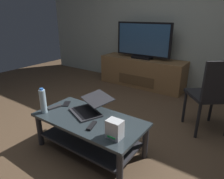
{
  "coord_description": "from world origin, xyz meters",
  "views": [
    {
      "loc": [
        1.34,
        -1.54,
        1.41
      ],
      "look_at": [
        0.04,
        0.32,
        0.55
      ],
      "focal_mm": 32.0,
      "sensor_mm": 36.0,
      "label": 1
    }
  ],
  "objects": [
    {
      "name": "router_box",
      "position": [
        0.51,
        -0.31,
        0.48
      ],
      "size": [
        0.14,
        0.11,
        0.17
      ],
      "color": "silver",
      "rests_on": "coffee_table"
    },
    {
      "name": "back_wall",
      "position": [
        0.0,
        2.4,
        1.4
      ],
      "size": [
        6.4,
        0.12,
        2.8
      ],
      "primitive_type": "cube",
      "color": "#A8B2A8",
      "rests_on": "ground"
    },
    {
      "name": "ground_plane",
      "position": [
        0.0,
        0.0,
        0.0
      ],
      "size": [
        7.68,
        7.68,
        0.0
      ],
      "primitive_type": "plane",
      "color": "brown"
    },
    {
      "name": "dining_chair",
      "position": [
        1.07,
        0.95,
        0.54
      ],
      "size": [
        0.62,
        0.62,
        0.94
      ],
      "color": "black",
      "rests_on": "ground"
    },
    {
      "name": "media_cabinet",
      "position": [
        -0.44,
        2.08,
        0.29
      ],
      "size": [
        1.74,
        0.51,
        0.58
      ],
      "color": "olive",
      "rests_on": "ground"
    },
    {
      "name": "soundbar_remote",
      "position": [
        0.23,
        -0.29,
        0.41
      ],
      "size": [
        0.09,
        0.17,
        0.02
      ],
      "primitive_type": "cube",
      "rotation": [
        0.0,
        0.0,
        0.3
      ],
      "color": "black",
      "rests_on": "coffee_table"
    },
    {
      "name": "television",
      "position": [
        -0.44,
        2.06,
        0.91
      ],
      "size": [
        1.14,
        0.2,
        0.7
      ],
      "color": "black",
      "rests_on": "media_cabinet"
    },
    {
      "name": "tv_remote",
      "position": [
        -0.38,
        -0.22,
        0.41
      ],
      "size": [
        0.08,
        0.17,
        0.02
      ],
      "primitive_type": "cube",
      "rotation": [
        0.0,
        0.0,
        -0.23
      ],
      "color": "#2D2D30",
      "rests_on": "coffee_table"
    },
    {
      "name": "laptop",
      "position": [
        0.02,
        -0.06,
        0.46
      ],
      "size": [
        0.48,
        0.51,
        0.17
      ],
      "color": "#333338",
      "rests_on": "coffee_table"
    },
    {
      "name": "coffee_table",
      "position": [
        0.1,
        -0.18,
        0.28
      ],
      "size": [
        1.17,
        0.58,
        0.4
      ],
      "color": "#2D383D",
      "rests_on": "ground"
    },
    {
      "name": "cell_phone",
      "position": [
        -0.35,
        -0.07,
        0.4
      ],
      "size": [
        0.14,
        0.16,
        0.01
      ],
      "primitive_type": "cube",
      "rotation": [
        0.0,
        0.0,
        0.59
      ],
      "color": "black",
      "rests_on": "coffee_table"
    },
    {
      "name": "water_bottle_near",
      "position": [
        -0.39,
        -0.36,
        0.53
      ],
      "size": [
        0.07,
        0.07,
        0.28
      ],
      "color": "silver",
      "rests_on": "coffee_table"
    }
  ]
}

